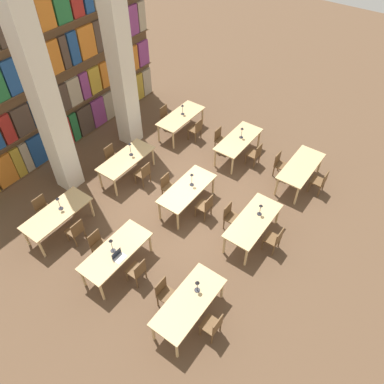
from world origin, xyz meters
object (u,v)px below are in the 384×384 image
reading_table_4 (187,190)px  desk_lamp_1 (261,208)px  chair_6 (137,271)px  chair_17 (166,116)px  pillar_left (47,106)px  reading_table_5 (238,141)px  chair_5 (280,164)px  chair_8 (205,206)px  desk_lamp_4 (242,131)px  desk_lamp_5 (58,201)px  desk_lamp_7 (182,108)px  reading_table_3 (116,252)px  reading_table_6 (57,215)px  reading_table_0 (189,303)px  reading_table_7 (126,160)px  chair_4 (320,181)px  desk_lamp_0 (197,284)px  chair_9 (168,186)px  chair_16 (196,129)px  desk_lamp_3 (192,177)px  chair_1 (165,293)px  chair_10 (255,154)px  chair_12 (76,231)px  chair_14 (144,173)px  laptop (119,257)px  chair_15 (112,157)px  chair_0 (213,326)px  chair_7 (98,244)px  chair_2 (274,239)px  chair_11 (220,139)px  desk_lamp_2 (111,243)px  reading_table_8 (181,118)px  pillar_center (121,65)px  reading_table_1 (253,222)px  chair_3 (231,216)px  chair_13 (43,208)px

reading_table_4 → desk_lamp_1: bearing=-80.9°
chair_6 → chair_17: (5.87, 3.76, 0.00)m
pillar_left → reading_table_5: (4.49, -3.79, -2.31)m
desk_lamp_1 → chair_5: 2.77m
chair_8 → desk_lamp_4: bearing=11.9°
desk_lamp_5 → desk_lamp_7: size_ratio=1.11×
desk_lamp_5 → desk_lamp_7: desk_lamp_5 is taller
reading_table_3 → reading_table_6: size_ratio=1.00×
reading_table_6 → reading_table_0: bearing=-89.9°
pillar_left → chair_6: 5.23m
reading_table_7 → chair_4: bearing=-61.1°
desk_lamp_0 → chair_9: size_ratio=0.45×
desk_lamp_1 → reading_table_5: desk_lamp_1 is taller
chair_16 → desk_lamp_3: bearing=-146.7°
chair_1 → chair_5: 6.01m
reading_table_0 → chair_10: size_ratio=2.31×
chair_12 → chair_14: (2.93, 0.03, 0.00)m
laptop → chair_16: 6.27m
reading_table_3 → chair_15: size_ratio=2.31×
desk_lamp_3 → desk_lamp_5: bearing=140.5°
chair_0 → chair_7: bearing=88.9°
chair_0 → chair_2: size_ratio=1.00×
desk_lamp_7 → chair_0: bearing=-138.1°
laptop → chair_8: size_ratio=0.37×
chair_6 → chair_11: same height
desk_lamp_1 → chair_5: bearing=13.2°
chair_9 → desk_lamp_2: bearing=10.2°
reading_table_7 → reading_table_3: bearing=-141.1°
desk_lamp_3 → reading_table_8: bearing=42.3°
reading_table_3 → chair_10: bearing=-8.3°
chair_5 → reading_table_5: size_ratio=0.43×
pillar_center → reading_table_1: (-1.42, -6.03, -2.31)m
chair_5 → desk_lamp_5: desk_lamp_5 is taller
chair_17 → desk_lamp_1: bearing=64.8°
chair_10 → reading_table_8: chair_10 is taller
desk_lamp_0 → chair_8: (2.58, 1.54, -0.57)m
chair_3 → desk_lamp_3: bearing=-95.1°
chair_10 → chair_2: bearing=-142.4°
desk_lamp_0 → reading_table_7: desk_lamp_0 is taller
chair_1 → chair_17: (5.95, 4.73, 0.00)m
chair_3 → reading_table_8: chair_3 is taller
chair_9 → pillar_center: bearing=-116.9°
desk_lamp_1 → chair_7: bearing=136.5°
pillar_left → chair_16: size_ratio=6.85×
chair_1 → chair_15: 5.58m
chair_9 → chair_13: bearing=-39.7°
chair_6 → reading_table_0: bearing=-91.4°
reading_table_3 → chair_9: (2.90, 0.57, -0.22)m
reading_table_6 → reading_table_8: size_ratio=1.00×
chair_3 → chair_10: same height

